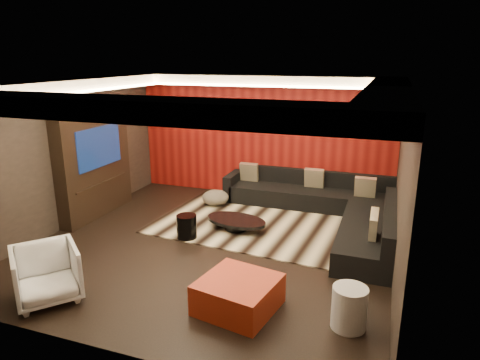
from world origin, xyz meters
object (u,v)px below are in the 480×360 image
at_px(armchair, 46,274).
at_px(orange_ottoman, 238,294).
at_px(drum_stool, 187,226).
at_px(sectional_sofa, 328,208).
at_px(coffee_table, 236,224).
at_px(white_side_table, 349,308).

bearing_deg(armchair, orange_ottoman, -35.30).
distance_m(drum_stool, sectional_sofa, 2.89).
distance_m(armchair, sectional_sofa, 5.28).
relative_size(coffee_table, drum_stool, 2.82).
bearing_deg(orange_ottoman, sectional_sofa, 79.93).
height_order(orange_ottoman, sectional_sofa, sectional_sofa).
bearing_deg(coffee_table, white_side_table, -45.93).
bearing_deg(sectional_sofa, white_side_table, -77.71).
height_order(drum_stool, sectional_sofa, sectional_sofa).
distance_m(coffee_table, armchair, 3.51).
bearing_deg(sectional_sofa, drum_stool, -141.97).
height_order(orange_ottoman, armchair, armchair).
bearing_deg(coffee_table, armchair, -116.87).
bearing_deg(orange_ottoman, coffee_table, 110.57).
xyz_separation_m(drum_stool, white_side_table, (3.04, -1.73, 0.03)).
xyz_separation_m(coffee_table, sectional_sofa, (1.57, 1.10, 0.14)).
relative_size(orange_ottoman, sectional_sofa, 0.26).
bearing_deg(sectional_sofa, armchair, -126.68).
xyz_separation_m(drum_stool, orange_ottoman, (1.64, -1.81, -0.03)).
height_order(white_side_table, sectional_sofa, sectional_sofa).
bearing_deg(sectional_sofa, coffee_table, -144.82).
bearing_deg(orange_ottoman, white_side_table, 2.87).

